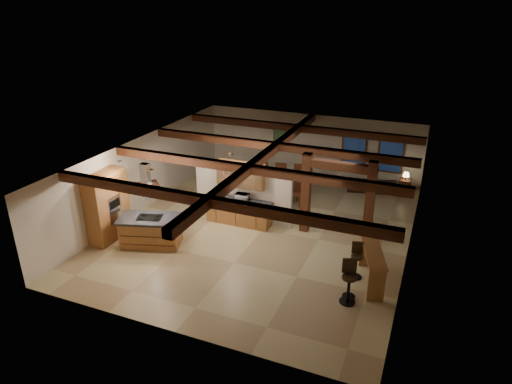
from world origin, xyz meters
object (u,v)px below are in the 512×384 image
at_px(sofa, 372,184).
at_px(bar_counter, 372,261).
at_px(kitchen_island, 151,231).
at_px(dining_table, 279,190).

distance_m(sofa, bar_counter, 7.16).
bearing_deg(bar_counter, kitchen_island, -175.71).
distance_m(kitchen_island, dining_table, 6.01).
bearing_deg(dining_table, bar_counter, -62.83).
height_order(sofa, bar_counter, bar_counter).
height_order(dining_table, bar_counter, bar_counter).
bearing_deg(sofa, kitchen_island, 38.94).
bearing_deg(sofa, dining_table, 20.08).
bearing_deg(kitchen_island, dining_table, 64.04).
bearing_deg(sofa, bar_counter, 86.77).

